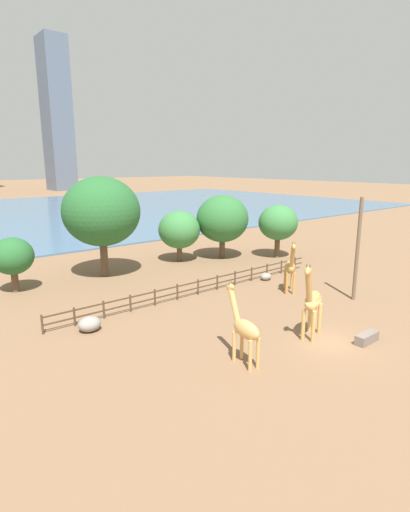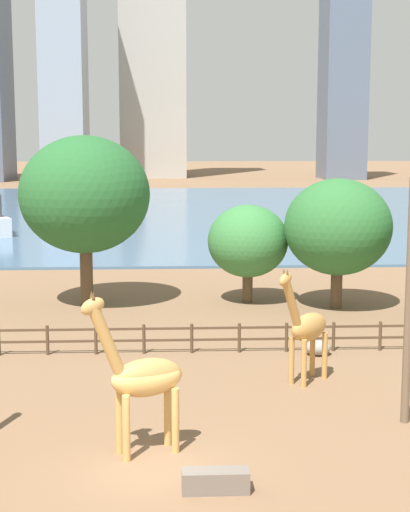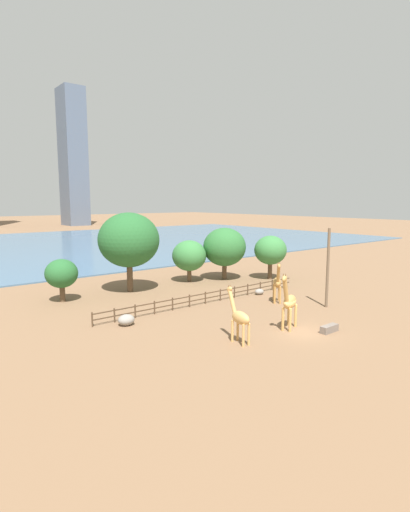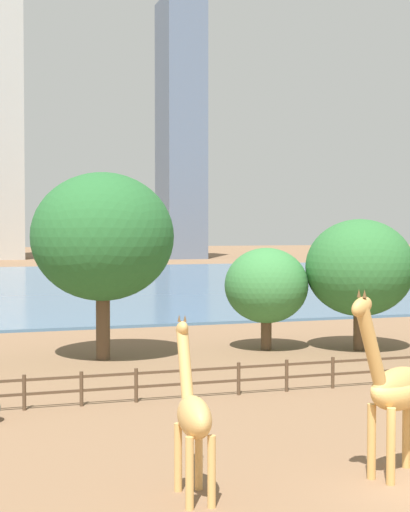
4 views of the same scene
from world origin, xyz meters
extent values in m
plane|color=brown|center=(0.00, 80.00, 0.00)|extent=(400.00, 400.00, 0.00)
cube|color=#476B8C|center=(0.00, 77.00, 0.10)|extent=(180.00, 86.00, 0.20)
cylinder|color=#C18C47|center=(5.65, 7.08, 0.92)|extent=(0.30, 0.30, 1.84)
cylinder|color=#C18C47|center=(5.25, 7.48, 0.92)|extent=(0.30, 0.30, 1.84)
cylinder|color=#C18C47|center=(6.65, 8.10, 0.92)|extent=(0.30, 0.30, 1.84)
cylinder|color=#C18C47|center=(6.24, 8.49, 0.92)|extent=(0.30, 0.30, 1.84)
ellipsoid|color=#C18C47|center=(5.95, 7.79, 2.16)|extent=(2.00, 2.02, 1.06)
cylinder|color=#C18C47|center=(5.12, 6.94, 3.29)|extent=(1.03, 1.04, 1.99)
ellipsoid|color=#C18C47|center=(4.83, 6.65, 4.22)|extent=(0.78, 0.78, 0.66)
cone|color=brown|center=(4.89, 6.59, 4.53)|extent=(0.14, 0.14, 0.19)
cone|color=brown|center=(4.77, 6.70, 4.53)|extent=(0.14, 0.14, 0.19)
cylinder|color=tan|center=(-0.68, 0.54, 1.00)|extent=(0.30, 0.30, 1.99)
cylinder|color=tan|center=(-0.91, 1.12, 1.00)|extent=(0.30, 0.30, 1.99)
cylinder|color=tan|center=(0.75, 1.12, 1.00)|extent=(0.30, 0.30, 1.99)
cylinder|color=tan|center=(0.52, 1.69, 1.00)|extent=(0.30, 0.30, 1.99)
ellipsoid|color=tan|center=(-0.08, 1.12, 2.34)|extent=(2.37, 1.64, 1.15)
cylinder|color=tan|center=(-1.21, 0.66, 3.60)|extent=(1.17, 0.75, 2.19)
ellipsoid|color=tan|center=(-1.57, 0.52, 4.63)|extent=(0.90, 0.64, 0.68)
cone|color=brown|center=(-1.54, 0.44, 4.96)|extent=(0.14, 0.14, 0.21)
cone|color=brown|center=(-1.60, 0.60, 4.96)|extent=(0.14, 0.14, 0.21)
cylinder|color=tan|center=(-6.01, 1.79, 0.86)|extent=(0.22, 0.22, 1.72)
cylinder|color=tan|center=(-5.48, 1.75, 0.86)|extent=(0.22, 0.22, 1.72)
cylinder|color=tan|center=(-6.13, 0.46, 0.86)|extent=(0.22, 0.22, 1.72)
cylinder|color=tan|center=(-5.60, 0.42, 0.86)|extent=(0.22, 0.22, 1.72)
ellipsoid|color=tan|center=(-5.81, 1.11, 2.02)|extent=(0.92, 1.96, 1.00)
cylinder|color=tan|center=(-5.72, 2.17, 3.10)|extent=(0.39, 1.02, 1.88)
ellipsoid|color=tan|center=(-5.69, 2.53, 3.98)|extent=(0.37, 0.74, 0.60)
cone|color=brown|center=(-5.76, 2.54, 4.27)|extent=(0.10, 0.10, 0.18)
cone|color=brown|center=(-5.61, 2.52, 4.27)|extent=(0.10, 0.10, 0.18)
cylinder|color=brown|center=(8.36, 3.27, 4.05)|extent=(0.28, 0.28, 8.10)
ellipsoid|color=gray|center=(-10.49, 10.60, 0.48)|extent=(1.47, 1.28, 0.96)
ellipsoid|color=gray|center=(7.02, 11.38, 0.33)|extent=(1.11, 0.88, 0.66)
cube|color=#72665B|center=(1.79, -1.57, 0.30)|extent=(1.80, 0.60, 0.60)
cylinder|color=#4C3826|center=(-13.00, 12.00, 0.65)|extent=(0.14, 0.14, 1.30)
cylinder|color=#4C3826|center=(-10.92, 12.00, 0.65)|extent=(0.14, 0.14, 1.30)
cylinder|color=#4C3826|center=(-8.83, 12.00, 0.65)|extent=(0.14, 0.14, 1.30)
cylinder|color=#4C3826|center=(-6.75, 12.00, 0.65)|extent=(0.14, 0.14, 1.30)
cylinder|color=#4C3826|center=(-4.67, 12.00, 0.65)|extent=(0.14, 0.14, 1.30)
cylinder|color=#4C3826|center=(-2.59, 12.00, 0.65)|extent=(0.14, 0.14, 1.30)
cylinder|color=#4C3826|center=(-0.50, 12.00, 0.65)|extent=(0.14, 0.14, 1.30)
cylinder|color=#4C3826|center=(1.58, 12.00, 0.65)|extent=(0.14, 0.14, 1.30)
cylinder|color=#4C3826|center=(3.66, 12.00, 0.65)|extent=(0.14, 0.14, 1.30)
cylinder|color=#4C3826|center=(5.75, 12.00, 0.65)|extent=(0.14, 0.14, 1.30)
cylinder|color=#4C3826|center=(7.83, 12.00, 0.65)|extent=(0.14, 0.14, 1.30)
cylinder|color=#4C3826|center=(9.91, 12.00, 0.65)|extent=(0.14, 0.14, 1.30)
cylinder|color=#4C3826|center=(11.99, 12.00, 0.65)|extent=(0.14, 0.14, 1.30)
cube|color=#4C3826|center=(0.00, 12.00, 1.10)|extent=(26.10, 0.08, 0.10)
cube|color=#4C3826|center=(0.00, 12.00, 0.59)|extent=(26.10, 0.08, 0.10)
cylinder|color=brown|center=(5.09, 22.47, 0.85)|extent=(0.58, 0.58, 1.70)
ellipsoid|color=#387A3D|center=(5.09, 22.47, 3.52)|extent=(4.56, 4.56, 4.10)
cylinder|color=brown|center=(9.83, 20.72, 1.08)|extent=(0.64, 0.64, 2.16)
ellipsoid|color=#2D6B33|center=(9.83, 20.72, 4.50)|extent=(5.85, 5.85, 5.27)
cylinder|color=brown|center=(14.94, 16.94, 1.13)|extent=(0.59, 0.59, 2.26)
ellipsoid|color=#387A3D|center=(14.94, 16.94, 4.04)|extent=(4.44, 4.44, 3.99)
cylinder|color=brown|center=(-3.98, 22.10, 1.67)|extent=(0.71, 0.71, 3.34)
ellipsoid|color=#26602D|center=(-3.98, 22.10, 6.21)|extent=(7.18, 7.18, 6.46)
cylinder|color=brown|center=(-11.97, 22.32, 0.86)|extent=(0.57, 0.57, 1.71)
ellipsoid|color=#26602D|center=(-11.97, 22.32, 3.09)|extent=(3.44, 3.44, 3.09)
cube|color=slate|center=(39.51, 153.88, 29.16)|extent=(8.96, 12.24, 58.33)
camera|label=1|loc=(-19.83, -12.72, 10.52)|focal=28.00mm
camera|label=2|loc=(0.56, -21.22, 9.37)|focal=55.00mm
camera|label=3|loc=(-26.14, -20.04, 10.82)|focal=28.00mm
camera|label=4|loc=(-11.51, -16.88, 6.57)|focal=55.00mm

